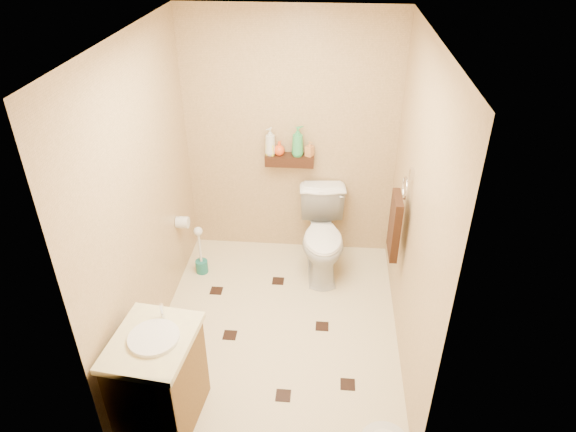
{
  "coord_description": "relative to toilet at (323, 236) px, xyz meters",
  "views": [
    {
      "loc": [
        0.36,
        -3.22,
        3.1
      ],
      "look_at": [
        0.06,
        0.25,
        0.96
      ],
      "focal_mm": 32.0,
      "sensor_mm": 36.0,
      "label": 1
    }
  ],
  "objects": [
    {
      "name": "bottle_e",
      "position": [
        -0.16,
        0.34,
        0.75
      ],
      "size": [
        0.09,
        0.09,
        0.15
      ],
      "primitive_type": "imported",
      "rotation": [
        0.0,
        0.0,
        1.06
      ],
      "color": "#C77C42",
      "rests_on": "wall_shelf"
    },
    {
      "name": "ceiling",
      "position": [
        -0.35,
        -0.83,
        2.0
      ],
      "size": [
        2.0,
        2.5,
        0.02
      ],
      "primitive_type": "cube",
      "color": "silver",
      "rests_on": "wall_back"
    },
    {
      "name": "wall_shelf",
      "position": [
        -0.35,
        0.34,
        0.62
      ],
      "size": [
        0.46,
        0.14,
        0.1
      ],
      "primitive_type": "cube",
      "color": "#3B1B10",
      "rests_on": "wall_back"
    },
    {
      "name": "bottle_b",
      "position": [
        -0.53,
        0.34,
        0.76
      ],
      "size": [
        0.09,
        0.09,
        0.16
      ],
      "primitive_type": "imported",
      "rotation": [
        0.0,
        0.0,
        2.95
      ],
      "color": "yellow",
      "rests_on": "wall_shelf"
    },
    {
      "name": "toilet",
      "position": [
        0.0,
        0.0,
        0.0
      ],
      "size": [
        0.51,
        0.81,
        0.79
      ],
      "primitive_type": "imported",
      "rotation": [
        0.0,
        0.0,
        0.08
      ],
      "color": "white",
      "rests_on": "ground"
    },
    {
      "name": "bottle_c",
      "position": [
        -0.45,
        0.34,
        0.74
      ],
      "size": [
        0.15,
        0.15,
        0.14
      ],
      "primitive_type": "imported",
      "rotation": [
        0.0,
        0.0,
        2.28
      ],
      "color": "#E1491A",
      "rests_on": "wall_shelf"
    },
    {
      "name": "toilet_paper",
      "position": [
        -1.29,
        -0.18,
        0.2
      ],
      "size": [
        0.12,
        0.11,
        0.12
      ],
      "color": "silver",
      "rests_on": "wall_left"
    },
    {
      "name": "bottle_a",
      "position": [
        -0.53,
        0.34,
        0.81
      ],
      "size": [
        0.14,
        0.14,
        0.27
      ],
      "primitive_type": "imported",
      "rotation": [
        0.0,
        0.0,
        5.65
      ],
      "color": "beige",
      "rests_on": "wall_shelf"
    },
    {
      "name": "toilet_brush",
      "position": [
        -1.17,
        -0.13,
        -0.21
      ],
      "size": [
        0.12,
        0.12,
        0.52
      ],
      "color": "#1A6862",
      "rests_on": "ground"
    },
    {
      "name": "floor_accents",
      "position": [
        -0.35,
        -0.89,
        -0.39
      ],
      "size": [
        1.32,
        1.44,
        0.01
      ],
      "color": "black",
      "rests_on": "ground"
    },
    {
      "name": "vanity",
      "position": [
        -1.05,
        -1.78,
        -0.01
      ],
      "size": [
        0.57,
        0.66,
        0.86
      ],
      "rotation": [
        0.0,
        0.0,
        -0.11
      ],
      "color": "brown",
      "rests_on": "ground"
    },
    {
      "name": "ground",
      "position": [
        -0.35,
        -0.83,
        -0.4
      ],
      "size": [
        2.5,
        2.5,
        0.0
      ],
      "primitive_type": "plane",
      "color": "beige",
      "rests_on": "ground"
    },
    {
      "name": "wall_front",
      "position": [
        -0.35,
        -2.08,
        0.8
      ],
      "size": [
        2.0,
        0.04,
        2.4
      ],
      "primitive_type": "cube",
      "color": "tan",
      "rests_on": "ground"
    },
    {
      "name": "wall_right",
      "position": [
        0.65,
        -0.83,
        0.8
      ],
      "size": [
        0.04,
        2.5,
        2.4
      ],
      "primitive_type": "cube",
      "color": "tan",
      "rests_on": "ground"
    },
    {
      "name": "bottle_d",
      "position": [
        -0.27,
        0.34,
        0.82
      ],
      "size": [
        0.15,
        0.15,
        0.29
      ],
      "primitive_type": "imported",
      "rotation": [
        0.0,
        0.0,
        2.04
      ],
      "color": "#349D56",
      "rests_on": "wall_shelf"
    },
    {
      "name": "wall_back",
      "position": [
        -0.35,
        0.42,
        0.8
      ],
      "size": [
        2.0,
        0.04,
        2.4
      ],
      "primitive_type": "cube",
      "color": "tan",
      "rests_on": "ground"
    },
    {
      "name": "towel_ring",
      "position": [
        0.56,
        -0.58,
        0.55
      ],
      "size": [
        0.12,
        0.3,
        0.76
      ],
      "color": "silver",
      "rests_on": "wall_right"
    },
    {
      "name": "wall_left",
      "position": [
        -1.35,
        -0.83,
        0.8
      ],
      "size": [
        0.04,
        2.5,
        2.4
      ],
      "primitive_type": "cube",
      "color": "tan",
      "rests_on": "ground"
    }
  ]
}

